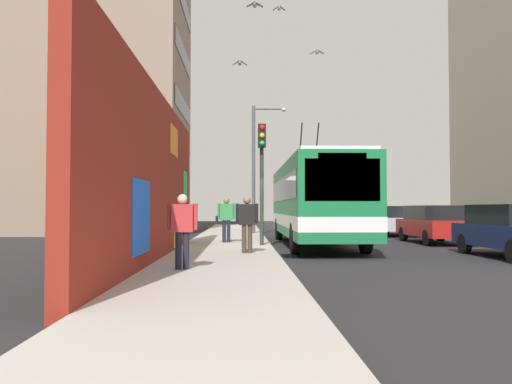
{
  "coord_description": "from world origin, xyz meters",
  "views": [
    {
      "loc": [
        -17.42,
        1.04,
        1.47
      ],
      "look_at": [
        2.53,
        0.51,
        2.1
      ],
      "focal_mm": 35.72,
      "sensor_mm": 36.0,
      "label": 1
    }
  ],
  "objects_px": {
    "pedestrian_midblock": "(226,216)",
    "city_bus": "(314,199)",
    "pedestrian_at_curb": "(247,220)",
    "parked_car_silver": "(392,220)",
    "parked_car_red": "(434,223)",
    "traffic_light": "(262,164)",
    "street_lamp": "(257,160)",
    "pedestrian_near_wall": "(182,225)"
  },
  "relations": [
    {
      "from": "pedestrian_midblock",
      "to": "city_bus",
      "type": "bearing_deg",
      "value": -84.51
    },
    {
      "from": "pedestrian_at_curb",
      "to": "parked_car_silver",
      "type": "bearing_deg",
      "value": -33.2
    },
    {
      "from": "parked_car_red",
      "to": "pedestrian_midblock",
      "type": "distance_m",
      "value": 8.79
    },
    {
      "from": "parked_car_silver",
      "to": "pedestrian_at_curb",
      "type": "distance_m",
      "value": 14.44
    },
    {
      "from": "city_bus",
      "to": "traffic_light",
      "type": "height_order",
      "value": "city_bus"
    },
    {
      "from": "city_bus",
      "to": "parked_car_silver",
      "type": "bearing_deg",
      "value": -36.41
    },
    {
      "from": "pedestrian_at_curb",
      "to": "traffic_light",
      "type": "distance_m",
      "value": 3.66
    },
    {
      "from": "traffic_light",
      "to": "street_lamp",
      "type": "distance_m",
      "value": 8.91
    },
    {
      "from": "parked_car_silver",
      "to": "pedestrian_near_wall",
      "type": "bearing_deg",
      "value": 149.77
    },
    {
      "from": "street_lamp",
      "to": "pedestrian_at_curb",
      "type": "bearing_deg",
      "value": 176.84
    },
    {
      "from": "pedestrian_midblock",
      "to": "parked_car_silver",
      "type": "bearing_deg",
      "value": -49.58
    },
    {
      "from": "pedestrian_near_wall",
      "to": "pedestrian_at_curb",
      "type": "bearing_deg",
      "value": -19.99
    },
    {
      "from": "pedestrian_at_curb",
      "to": "pedestrian_midblock",
      "type": "bearing_deg",
      "value": 9.27
    },
    {
      "from": "city_bus",
      "to": "traffic_light",
      "type": "distance_m",
      "value": 3.17
    },
    {
      "from": "city_bus",
      "to": "parked_car_red",
      "type": "height_order",
      "value": "city_bus"
    },
    {
      "from": "parked_car_silver",
      "to": "pedestrian_near_wall",
      "type": "relative_size",
      "value": 2.87
    },
    {
      "from": "city_bus",
      "to": "pedestrian_at_curb",
      "type": "distance_m",
      "value": 5.75
    },
    {
      "from": "traffic_light",
      "to": "parked_car_silver",
      "type": "bearing_deg",
      "value": -39.16
    },
    {
      "from": "parked_car_silver",
      "to": "pedestrian_midblock",
      "type": "bearing_deg",
      "value": 130.42
    },
    {
      "from": "parked_car_silver",
      "to": "parked_car_red",
      "type": "bearing_deg",
      "value": -180.0
    },
    {
      "from": "parked_car_red",
      "to": "city_bus",
      "type": "bearing_deg",
      "value": 101.77
    },
    {
      "from": "city_bus",
      "to": "pedestrian_at_curb",
      "type": "bearing_deg",
      "value": 151.73
    },
    {
      "from": "pedestrian_near_wall",
      "to": "parked_car_silver",
      "type": "bearing_deg",
      "value": -30.23
    },
    {
      "from": "pedestrian_midblock",
      "to": "street_lamp",
      "type": "bearing_deg",
      "value": -11.17
    },
    {
      "from": "pedestrian_midblock",
      "to": "traffic_light",
      "type": "height_order",
      "value": "traffic_light"
    },
    {
      "from": "parked_car_red",
      "to": "pedestrian_at_curb",
      "type": "bearing_deg",
      "value": 127.71
    },
    {
      "from": "city_bus",
      "to": "parked_car_red",
      "type": "bearing_deg",
      "value": -78.23
    },
    {
      "from": "parked_car_red",
      "to": "street_lamp",
      "type": "bearing_deg",
      "value": 51.34
    },
    {
      "from": "pedestrian_near_wall",
      "to": "traffic_light",
      "type": "bearing_deg",
      "value": -15.87
    },
    {
      "from": "parked_car_silver",
      "to": "traffic_light",
      "type": "distance_m",
      "value": 11.85
    },
    {
      "from": "parked_car_red",
      "to": "street_lamp",
      "type": "relative_size",
      "value": 0.67
    },
    {
      "from": "city_bus",
      "to": "street_lamp",
      "type": "bearing_deg",
      "value": 16.57
    },
    {
      "from": "pedestrian_at_curb",
      "to": "street_lamp",
      "type": "relative_size",
      "value": 0.25
    },
    {
      "from": "pedestrian_at_curb",
      "to": "traffic_light",
      "type": "bearing_deg",
      "value": -10.29
    },
    {
      "from": "pedestrian_at_curb",
      "to": "street_lamp",
      "type": "distance_m",
      "value": 12.28
    },
    {
      "from": "pedestrian_at_curb",
      "to": "pedestrian_near_wall",
      "type": "relative_size",
      "value": 1.02
    },
    {
      "from": "pedestrian_near_wall",
      "to": "street_lamp",
      "type": "bearing_deg",
      "value": -7.53
    },
    {
      "from": "parked_car_red",
      "to": "traffic_light",
      "type": "bearing_deg",
      "value": 112.58
    },
    {
      "from": "parked_car_silver",
      "to": "street_lamp",
      "type": "xyz_separation_m",
      "value": [
        -0.17,
        7.25,
        3.2
      ]
    },
    {
      "from": "traffic_light",
      "to": "pedestrian_at_curb",
      "type": "bearing_deg",
      "value": 169.71
    },
    {
      "from": "parked_car_silver",
      "to": "traffic_light",
      "type": "height_order",
      "value": "traffic_light"
    },
    {
      "from": "pedestrian_at_curb",
      "to": "city_bus",
      "type": "bearing_deg",
      "value": -28.27
    }
  ]
}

